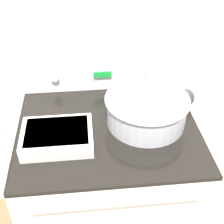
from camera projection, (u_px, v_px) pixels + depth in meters
kitchen_wall at (100, 18)px, 1.47m from camera, size 8.00×0.05×2.50m
stove_range at (109, 190)px, 1.66m from camera, size 0.79×0.71×0.90m
control_panel at (102, 73)px, 1.58m from camera, size 0.79×0.07×0.17m
mixing_bowl at (147, 108)px, 1.36m from camera, size 0.37×0.37×0.13m
casserole_dish at (57, 136)px, 1.27m from camera, size 0.29×0.21×0.07m
ladle at (185, 97)px, 1.49m from camera, size 0.09×0.30×0.09m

